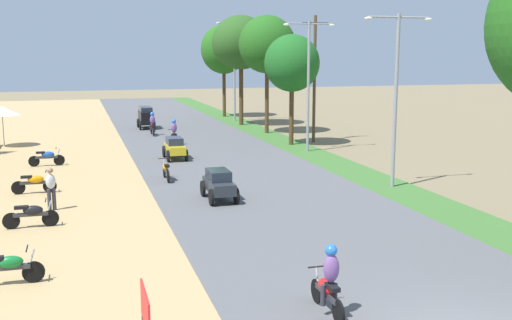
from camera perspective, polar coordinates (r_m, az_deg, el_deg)
parked_motorbike_nearest at (r=16.64m, az=-22.30°, el=-9.25°), size 1.80×0.54×0.94m
parked_motorbike_second at (r=21.64m, az=-20.38°, el=-4.73°), size 1.80×0.54×0.94m
parked_motorbike_third at (r=26.82m, az=-20.12°, el=-1.95°), size 1.80×0.54×0.94m
parked_motorbike_fourth at (r=33.14m, az=-19.07°, el=0.30°), size 1.80×0.54×0.94m
street_signboard at (r=11.64m, az=-10.35°, el=-14.09°), size 0.06×1.30×1.50m
vendor_umbrella at (r=40.82m, az=-22.80°, el=4.29°), size 2.20×2.20×2.52m
pedestrian_on_shoulder at (r=23.66m, az=-18.74°, el=-2.39°), size 0.42×0.35×1.62m
median_tree_second at (r=38.44m, az=3.40°, el=9.06°), size 3.48×3.48×6.95m
median_tree_third at (r=44.16m, az=1.05°, el=10.80°), size 4.06×4.06×8.46m
median_tree_fourth at (r=49.28m, az=-1.43°, el=10.98°), size 4.69×4.69×8.77m
median_tree_fifth at (r=55.94m, az=-3.05°, el=10.35°), size 4.16×4.16×8.34m
streetlamp_near at (r=26.68m, az=13.04°, el=6.58°), size 3.16×0.20×7.40m
streetlamp_mid at (r=35.91m, az=4.96°, el=7.78°), size 3.16×0.20×7.60m
streetlamp_far at (r=52.37m, az=-2.04°, el=9.00°), size 3.16×0.20×8.48m
utility_pole_near at (r=40.09m, az=5.52°, el=7.80°), size 1.80×0.20×8.24m
car_sedan_charcoal at (r=24.05m, az=-3.51°, el=-2.21°), size 1.10×2.26×1.19m
car_sedan_yellow at (r=33.57m, az=-7.66°, el=1.21°), size 1.10×2.26×1.19m
car_van_black at (r=47.69m, az=-10.34°, el=4.07°), size 1.19×2.41×1.67m
motorbike_foreground_rider at (r=13.75m, az=6.85°, el=-11.26°), size 0.54×1.80×1.66m
motorbike_ahead_second at (r=28.10m, az=-8.47°, el=-0.87°), size 0.54×1.80×0.94m
motorbike_ahead_third at (r=38.70m, az=-7.74°, el=2.54°), size 0.54×1.80×1.66m
motorbike_ahead_fourth at (r=43.60m, az=-9.73°, el=3.32°), size 0.54×1.80×1.66m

